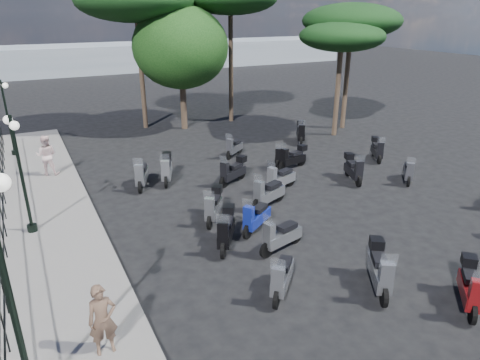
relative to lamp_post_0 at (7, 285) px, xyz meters
name	(u,v)px	position (x,y,z in m)	size (l,w,h in m)	color
ground	(302,252)	(7.43, 2.10, -2.61)	(120.00, 120.00, 0.00)	black
sidewalk	(58,256)	(0.93, 5.10, -2.54)	(3.00, 30.00, 0.15)	slate
railing	(2,245)	(-0.37, 4.90, -1.71)	(0.04, 26.04, 1.10)	black
lamp_post_0	(7,285)	(0.00, 0.00, 0.00)	(0.71, 1.18, 4.32)	black
lamp_post_1	(20,168)	(0.38, 6.97, -0.30)	(0.42, 1.10, 3.78)	black
lamp_post_2	(7,113)	(0.11, 15.94, -0.40)	(0.58, 1.00, 3.61)	black
woman	(103,320)	(1.42, 0.58, -1.67)	(0.58, 0.38, 1.58)	brown
pedestrian_far	(46,155)	(1.35, 12.20, -1.59)	(0.84, 0.66, 1.73)	beige
scooter_2	(282,278)	(5.79, 0.71, -2.13)	(1.29, 1.30, 1.37)	black
scooter_3	(226,231)	(5.57, 3.47, -2.07)	(1.15, 1.57, 1.43)	black
scooter_4	(214,207)	(5.96, 5.25, -2.10)	(1.17, 1.46, 1.37)	black
scooter_5	(142,175)	(4.60, 9.30, -2.10)	(0.93, 1.74, 1.46)	black
scooter_8	(380,270)	(8.12, -0.28, -2.06)	(1.18, 1.62, 1.47)	black
scooter_9	(268,194)	(8.16, 5.33, -2.10)	(1.76, 0.89, 1.47)	black
scooter_10	(233,171)	(8.08, 7.99, -2.10)	(1.58, 0.96, 1.36)	black
scooter_11	(167,170)	(5.69, 9.40, -2.07)	(0.92, 1.73, 1.45)	black
scooter_14	(281,237)	(6.90, 2.49, -2.13)	(1.71, 0.68, 1.38)	black
scooter_15	(256,218)	(6.86, 3.91, -2.14)	(1.50, 1.05, 1.37)	black
scooter_16	(280,179)	(9.37, 6.40, -2.12)	(1.71, 0.81, 1.41)	black
scooter_17	(234,148)	(9.69, 11.09, -2.16)	(1.36, 1.07, 1.30)	black
scooter_19	(470,288)	(9.55, -1.80, -2.09)	(1.35, 1.34, 1.38)	black
scooter_21	(353,169)	(12.66, 5.85, -2.09)	(0.86, 1.65, 1.37)	black
scooter_22	(281,157)	(11.07, 8.94, -2.20)	(1.20, 1.01, 1.18)	black
scooter_23	(293,158)	(11.28, 8.32, -2.11)	(1.65, 0.61, 1.32)	black
scooter_27	(408,172)	(14.64, 4.71, -2.17)	(1.17, 1.21, 1.26)	black
scooter_28	(377,150)	(15.55, 7.46, -2.12)	(1.03, 1.46, 1.31)	black
scooter_29	(301,133)	(14.00, 11.58, -2.07)	(1.11, 1.61, 1.43)	black
broadleaf_tree	(181,47)	(9.45, 17.31, 2.14)	(5.50, 5.50, 7.10)	#38281E
pine_1	(352,21)	(18.13, 13.00, 3.54)	(5.58, 5.58, 7.16)	#38281E
pine_2	(135,1)	(7.41, 18.65, 4.59)	(6.71, 6.71, 8.39)	#38281E
pine_3	(342,37)	(16.61, 11.93, 2.79)	(4.60, 4.60, 6.24)	#38281E
distant_hills	(76,59)	(7.43, 47.10, -1.11)	(70.00, 8.00, 3.00)	gray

